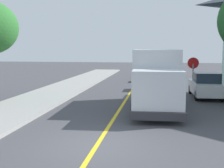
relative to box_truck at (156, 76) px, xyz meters
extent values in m
plane|color=#424247|center=(-1.90, -6.82, -1.77)|extent=(120.00, 120.00, 0.00)
cube|color=gray|center=(-7.30, -2.82, -1.69)|extent=(3.60, 60.00, 0.15)
cube|color=gold|center=(-1.90, 3.18, -1.76)|extent=(0.16, 56.00, 0.01)
cube|color=silver|center=(-0.03, 0.73, 0.13)|extent=(2.59, 5.09, 2.60)
cube|color=silver|center=(0.10, -2.76, -0.32)|extent=(2.35, 2.08, 1.70)
cube|color=#1E2D3D|center=(0.14, -3.66, 0.06)|extent=(2.04, 0.16, 0.75)
cube|color=#2D2D33|center=(0.14, -3.84, -1.35)|extent=(2.41, 0.29, 0.36)
cylinder|color=black|center=(1.15, -2.52, -1.27)|extent=(0.34, 1.01, 1.00)
cylinder|color=black|center=(-0.95, -2.60, -1.27)|extent=(0.34, 1.01, 1.00)
cylinder|color=black|center=(0.97, 2.02, -1.27)|extent=(0.34, 1.01, 1.00)
cylinder|color=black|center=(-1.12, 1.94, -1.27)|extent=(0.34, 1.01, 1.00)
cube|color=#B7B7BC|center=(0.20, 7.33, -1.12)|extent=(1.88, 4.43, 0.76)
cube|color=#1E2D3D|center=(0.20, 7.48, -0.42)|extent=(1.62, 1.83, 0.64)
cylinder|color=black|center=(1.02, 5.94, -1.45)|extent=(0.23, 0.64, 0.64)
cylinder|color=black|center=(-0.56, 5.91, -1.45)|extent=(0.23, 0.64, 0.64)
cylinder|color=black|center=(0.96, 8.75, -1.45)|extent=(0.23, 0.64, 0.64)
cylinder|color=black|center=(-0.62, 8.72, -1.45)|extent=(0.23, 0.64, 0.64)
cube|color=#4C564C|center=(0.01, 13.22, -1.12)|extent=(1.90, 4.44, 0.76)
cube|color=#1E2D3D|center=(0.01, 13.37, -0.42)|extent=(1.62, 1.83, 0.64)
cylinder|color=black|center=(0.83, 11.83, -1.45)|extent=(0.23, 0.64, 0.64)
cylinder|color=black|center=(-0.75, 11.79, -1.45)|extent=(0.23, 0.64, 0.64)
cylinder|color=black|center=(0.77, 14.64, -1.45)|extent=(0.23, 0.64, 0.64)
cylinder|color=black|center=(-0.81, 14.61, -1.45)|extent=(0.23, 0.64, 0.64)
cube|color=maroon|center=(-0.19, 19.51, -1.12)|extent=(1.82, 4.41, 0.76)
cube|color=#1E2D3D|center=(-0.19, 19.66, -0.42)|extent=(1.59, 1.81, 0.64)
cylinder|color=black|center=(0.60, 18.11, -1.45)|extent=(0.22, 0.64, 0.64)
cylinder|color=black|center=(-0.98, 18.10, -1.45)|extent=(0.22, 0.64, 0.64)
cylinder|color=black|center=(0.59, 20.92, -1.45)|extent=(0.22, 0.64, 0.64)
cylinder|color=black|center=(-0.99, 20.92, -1.45)|extent=(0.22, 0.64, 0.64)
cube|color=silver|center=(3.30, 4.29, -1.12)|extent=(1.94, 4.45, 0.76)
cube|color=#1E2D3D|center=(3.31, 4.14, -0.42)|extent=(1.64, 1.85, 0.64)
cylinder|color=black|center=(2.47, 5.67, -1.45)|extent=(0.24, 0.65, 0.64)
cylinder|color=black|center=(4.05, 5.72, -1.45)|extent=(0.24, 0.65, 0.64)
cylinder|color=black|center=(2.56, 2.86, -1.45)|extent=(0.24, 0.65, 0.64)
cylinder|color=black|center=(4.14, 2.91, -1.45)|extent=(0.24, 0.65, 0.64)
cylinder|color=gray|center=(2.53, 5.18, -0.67)|extent=(0.08, 0.08, 2.20)
cylinder|color=red|center=(2.53, 5.21, 0.48)|extent=(0.76, 0.03, 0.76)
cylinder|color=white|center=(2.53, 5.23, 0.48)|extent=(0.80, 0.02, 0.80)
camera|label=1|loc=(0.12, -16.32, 1.51)|focal=47.81mm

